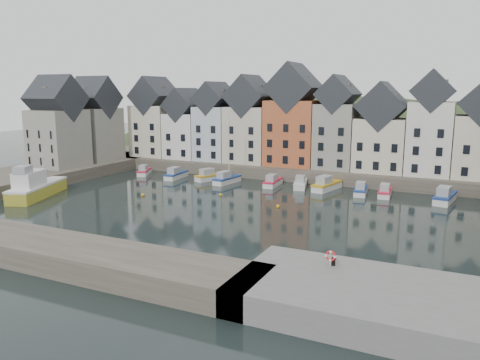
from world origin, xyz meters
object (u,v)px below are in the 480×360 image
Objects in this scene: boat_a at (144,171)px; mooring_bollard at (333,261)px; boat_d at (226,179)px; large_vessel at (35,188)px; life_ring_post at (331,256)px.

mooring_bollard is at bearing -63.00° from boat_a.
boat_a is 17.18m from boat_d.
life_ring_post is (45.87, -13.54, 1.41)m from large_vessel.
boat_d is 28.72m from large_vessel.
boat_a is 55.66m from mooring_bollard.
life_ring_post reaches higher than boat_a.
large_vessel is 47.84m from life_ring_post.
large_vessel is (-19.67, -20.92, 0.72)m from boat_d.
mooring_bollard is 0.43× the size of life_ring_post.
mooring_bollard reaches higher than boat_a.
boat_a is 4.26× the size of life_ring_post.
large_vessel reaches higher than life_ring_post.
mooring_bollard is (43.42, -34.79, 1.70)m from boat_a.
life_ring_post is (-0.06, -0.55, 0.55)m from mooring_bollard.
boat_a is 55.98m from life_ring_post.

